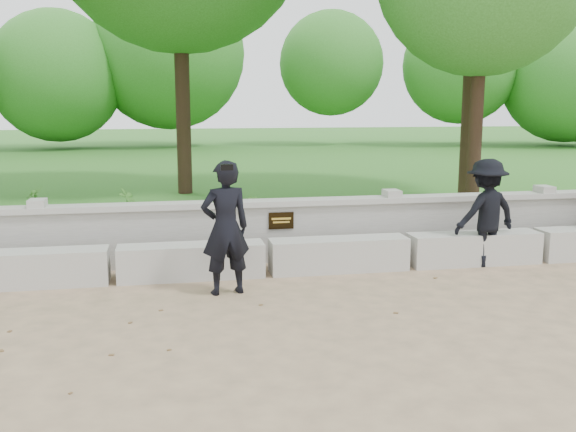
% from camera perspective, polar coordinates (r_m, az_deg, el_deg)
% --- Properties ---
extents(ground, '(80.00, 80.00, 0.00)m').
position_cam_1_polar(ground, '(6.89, 0.61, -9.25)').
color(ground, tan).
rests_on(ground, ground).
extents(lawn, '(40.00, 22.00, 0.25)m').
position_cam_1_polar(lawn, '(20.53, -7.22, 3.94)').
color(lawn, '#2E6720').
rests_on(lawn, ground).
extents(concrete_bench, '(11.90, 0.45, 0.45)m').
position_cam_1_polar(concrete_bench, '(8.62, -1.91, -3.73)').
color(concrete_bench, '#BAB7B0').
rests_on(concrete_bench, ground).
extents(parapet_wall, '(12.50, 0.35, 0.90)m').
position_cam_1_polar(parapet_wall, '(9.24, -2.59, -1.27)').
color(parapet_wall, '#AFACA5').
rests_on(parapet_wall, ground).
extents(man_main, '(0.65, 0.59, 1.62)m').
position_cam_1_polar(man_main, '(7.66, -5.59, -1.05)').
color(man_main, black).
rests_on(man_main, ground).
extents(visitor_mid, '(1.08, 0.77, 1.51)m').
position_cam_1_polar(visitor_mid, '(9.40, 17.19, 0.29)').
color(visitor_mid, black).
rests_on(visitor_mid, ground).
extents(shrub_a, '(0.38, 0.42, 0.66)m').
position_cam_1_polar(shrub_a, '(10.82, -14.07, 0.73)').
color(shrub_a, '#376D25').
rests_on(shrub_a, lawn).
extents(shrub_b, '(0.38, 0.41, 0.60)m').
position_cam_1_polar(shrub_b, '(9.91, -3.30, -0.01)').
color(shrub_b, '#376D25').
rests_on(shrub_b, lawn).
extents(shrub_d, '(0.43, 0.45, 0.63)m').
position_cam_1_polar(shrub_d, '(11.64, -21.53, 0.88)').
color(shrub_d, '#376D25').
rests_on(shrub_d, lawn).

